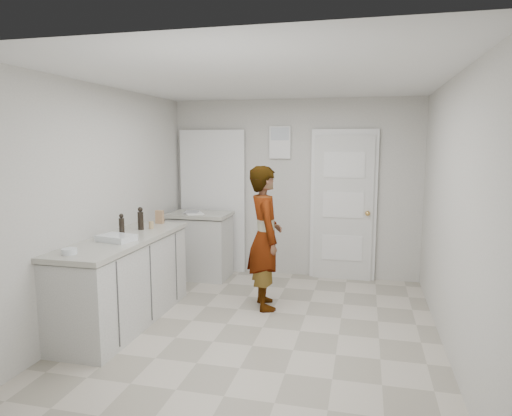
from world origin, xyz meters
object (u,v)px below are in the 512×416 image
(person, at_px, (265,238))
(spice_jar, at_px, (151,225))
(oil_cruet_b, at_px, (122,226))
(baking_dish, at_px, (116,238))
(oil_cruet_a, at_px, (141,219))
(egg_bowl, at_px, (69,251))
(cake_mix_box, at_px, (160,217))

(person, relative_size, spice_jar, 19.82)
(oil_cruet_b, xyz_separation_m, baking_dish, (0.04, -0.18, -0.09))
(oil_cruet_a, distance_m, baking_dish, 0.61)
(oil_cruet_a, distance_m, egg_bowl, 1.20)
(cake_mix_box, distance_m, egg_bowl, 1.61)
(baking_dish, distance_m, egg_bowl, 0.60)
(spice_jar, bearing_deg, oil_cruet_b, -98.71)
(oil_cruet_a, height_order, oil_cruet_b, oil_cruet_a)
(egg_bowl, bearing_deg, person, 48.15)
(spice_jar, height_order, oil_cruet_b, oil_cruet_b)
(oil_cruet_b, bearing_deg, cake_mix_box, 88.06)
(oil_cruet_a, bearing_deg, cake_mix_box, 85.07)
(person, height_order, oil_cruet_a, person)
(egg_bowl, bearing_deg, spice_jar, 83.26)
(baking_dish, bearing_deg, oil_cruet_a, 94.51)
(cake_mix_box, height_order, spice_jar, cake_mix_box)
(cake_mix_box, bearing_deg, person, 4.51)
(person, bearing_deg, oil_cruet_b, 98.40)
(cake_mix_box, xyz_separation_m, spice_jar, (0.05, -0.33, -0.04))
(egg_bowl, bearing_deg, cake_mix_box, 86.38)
(cake_mix_box, bearing_deg, oil_cruet_b, -86.32)
(spice_jar, distance_m, oil_cruet_a, 0.15)
(cake_mix_box, relative_size, oil_cruet_b, 0.65)
(spice_jar, height_order, baking_dish, spice_jar)
(baking_dish, height_order, egg_bowl, baking_dish)
(cake_mix_box, relative_size, egg_bowl, 1.21)
(person, distance_m, egg_bowl, 2.12)
(person, height_order, baking_dish, person)
(oil_cruet_b, bearing_deg, spice_jar, 81.29)
(person, distance_m, spice_jar, 1.31)
(cake_mix_box, relative_size, oil_cruet_a, 0.62)
(person, relative_size, egg_bowl, 12.31)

